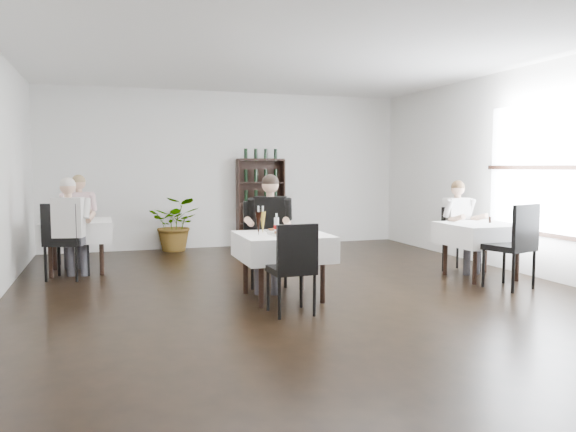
{
  "coord_description": "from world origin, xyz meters",
  "views": [
    {
      "loc": [
        -2.27,
        -6.27,
        1.56
      ],
      "look_at": [
        -0.17,
        0.2,
        0.96
      ],
      "focal_mm": 35.0,
      "sensor_mm": 36.0,
      "label": 1
    }
  ],
  "objects_px": {
    "wine_shelf": "(261,203)",
    "potted_tree": "(176,224)",
    "main_table": "(283,246)",
    "diner_main": "(270,223)"
  },
  "relations": [
    {
      "from": "wine_shelf",
      "to": "main_table",
      "type": "xyz_separation_m",
      "value": [
        -0.9,
        -4.31,
        -0.23
      ]
    },
    {
      "from": "potted_tree",
      "to": "diner_main",
      "type": "xyz_separation_m",
      "value": [
        0.74,
        -3.7,
        0.35
      ]
    },
    {
      "from": "main_table",
      "to": "potted_tree",
      "type": "bearing_deg",
      "value": 100.24
    },
    {
      "from": "wine_shelf",
      "to": "diner_main",
      "type": "bearing_deg",
      "value": -103.5
    },
    {
      "from": "wine_shelf",
      "to": "main_table",
      "type": "bearing_deg",
      "value": -101.78
    },
    {
      "from": "potted_tree",
      "to": "diner_main",
      "type": "bearing_deg",
      "value": -78.63
    },
    {
      "from": "diner_main",
      "to": "wine_shelf",
      "type": "bearing_deg",
      "value": 76.5
    },
    {
      "from": "potted_tree",
      "to": "wine_shelf",
      "type": "bearing_deg",
      "value": 3.94
    },
    {
      "from": "main_table",
      "to": "potted_tree",
      "type": "xyz_separation_m",
      "value": [
        -0.76,
        4.2,
        -0.12
      ]
    },
    {
      "from": "wine_shelf",
      "to": "potted_tree",
      "type": "height_order",
      "value": "wine_shelf"
    }
  ]
}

